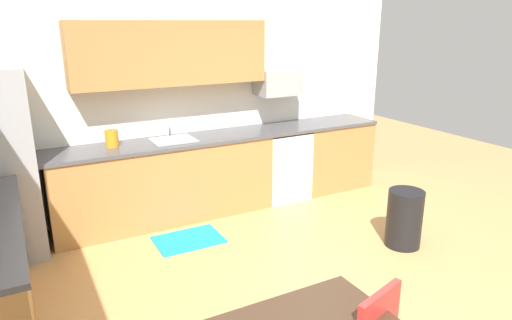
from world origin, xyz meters
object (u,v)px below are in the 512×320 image
at_px(oven_range, 281,163).
at_px(trash_bin, 404,218).
at_px(kettle, 112,139).
at_px(microwave, 278,82).

xyz_separation_m(oven_range, trash_bin, (0.38, -1.81, -0.16)).
bearing_deg(oven_range, kettle, 178.64).
height_order(trash_bin, kettle, kettle).
xyz_separation_m(trash_bin, kettle, (-2.49, 1.86, 0.72)).
bearing_deg(oven_range, microwave, 90.00).
relative_size(microwave, kettle, 2.70).
bearing_deg(trash_bin, microwave, 101.22).
bearing_deg(microwave, oven_range, -90.00).
bearing_deg(kettle, oven_range, -1.36).
relative_size(microwave, trash_bin, 0.90).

